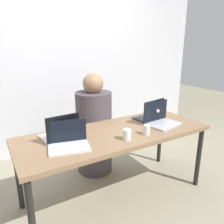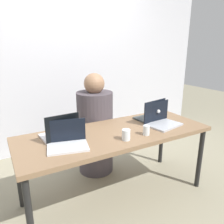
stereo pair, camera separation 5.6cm
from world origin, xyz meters
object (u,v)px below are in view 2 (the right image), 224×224
object	(u,v)px
laptop_front_right	(161,120)
laptop_front_left	(67,141)
water_glass_right	(146,131)
person_at_center	(95,129)
laptop_back_right	(152,116)
laptop_back_left	(60,133)
water_glass_center	(126,135)

from	to	relation	value
laptop_front_right	laptop_front_left	bearing A→B (deg)	170.41
water_glass_right	person_at_center	bearing A→B (deg)	102.33
laptop_back_right	laptop_front_right	bearing A→B (deg)	81.29
laptop_back_left	water_glass_right	size ratio (longest dim) A/B	3.45
water_glass_center	water_glass_right	size ratio (longest dim) A/B	1.05
laptop_back_left	water_glass_right	distance (m)	0.78
laptop_back_right	laptop_back_left	world-z (taller)	laptop_back_left
laptop_back_right	laptop_front_left	world-z (taller)	laptop_back_right
laptop_back_left	water_glass_center	distance (m)	0.59
person_at_center	laptop_back_left	distance (m)	0.75
person_at_center	laptop_front_right	distance (m)	0.81
water_glass_center	laptop_front_right	bearing A→B (deg)	16.47
laptop_front_right	water_glass_right	distance (m)	0.34
laptop_front_left	water_glass_center	distance (m)	0.51
laptop_front_right	water_glass_right	xyz separation A→B (m)	(-0.31, -0.15, -0.01)
laptop_back_right	water_glass_center	size ratio (longest dim) A/B	3.26
laptop_front_right	laptop_back_left	world-z (taller)	laptop_front_right
person_at_center	laptop_front_left	distance (m)	0.88
laptop_back_right	laptop_back_left	bearing A→B (deg)	-4.61
laptop_front_right	laptop_back_right	bearing A→B (deg)	74.36
water_glass_right	laptop_back_left	bearing A→B (deg)	156.80
laptop_back_left	water_glass_center	size ratio (longest dim) A/B	3.29
laptop_back_right	water_glass_right	xyz separation A→B (m)	(-0.32, -0.31, -0.01)
water_glass_right	laptop_back_right	bearing A→B (deg)	44.05
laptop_front_right	water_glass_right	world-z (taller)	laptop_front_right
laptop_front_left	laptop_front_right	xyz separation A→B (m)	(1.02, 0.03, 0.01)
laptop_front_left	laptop_back_left	distance (m)	0.19
laptop_back_right	laptop_front_right	distance (m)	0.15
laptop_front_left	water_glass_center	size ratio (longest dim) A/B	3.79
laptop_front_right	water_glass_center	xyz separation A→B (m)	(-0.53, -0.16, -0.01)
water_glass_center	water_glass_right	world-z (taller)	water_glass_center
laptop_front_right	water_glass_center	size ratio (longest dim) A/B	3.92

